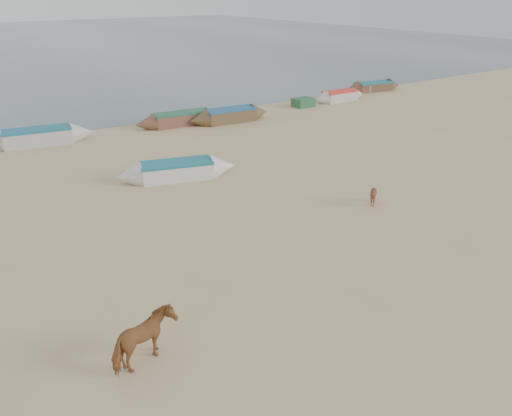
{
  "coord_description": "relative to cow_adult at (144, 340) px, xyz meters",
  "views": [
    {
      "loc": [
        -9.46,
        -9.87,
        8.46
      ],
      "look_at": [
        0.0,
        4.0,
        1.0
      ],
      "focal_mm": 35.0,
      "sensor_mm": 36.0,
      "label": 1
    }
  ],
  "objects": [
    {
      "name": "beach_clutter",
      "position": [
        11.2,
        20.42,
        -0.4
      ],
      "size": [
        48.41,
        6.04,
        0.64
      ],
      "color": "#2F6A42",
      "rests_on": "ground"
    },
    {
      "name": "near_canoe",
      "position": [
        6.35,
        11.26,
        -0.27
      ],
      "size": [
        5.89,
        2.84,
        0.86
      ],
      "primitive_type": null,
      "rotation": [
        0.0,
        0.0,
        -0.28
      ],
      "color": "silver",
      "rests_on": "ground"
    },
    {
      "name": "cow_adult",
      "position": [
        0.0,
        0.0,
        0.0
      ],
      "size": [
        1.82,
        1.24,
        1.41
      ],
      "primitive_type": "imported",
      "rotation": [
        0.0,
        0.0,
        1.89
      ],
      "color": "#925C2F",
      "rests_on": "ground"
    },
    {
      "name": "waterline_canoes",
      "position": [
        4.82,
        20.3,
        -0.27
      ],
      "size": [
        56.78,
        4.45,
        0.97
      ],
      "color": "brown",
      "rests_on": "ground"
    },
    {
      "name": "ground",
      "position": [
        6.25,
        0.39,
        -0.7
      ],
      "size": [
        140.0,
        140.0,
        0.0
      ],
      "primitive_type": "plane",
      "color": "tan",
      "rests_on": "ground"
    },
    {
      "name": "calf_front",
      "position": [
        11.75,
        3.71,
        -0.26
      ],
      "size": [
        0.85,
        0.76,
        0.89
      ],
      "primitive_type": "imported",
      "rotation": [
        0.0,
        0.0,
        -1.63
      ],
      "color": "brown",
      "rests_on": "ground"
    }
  ]
}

